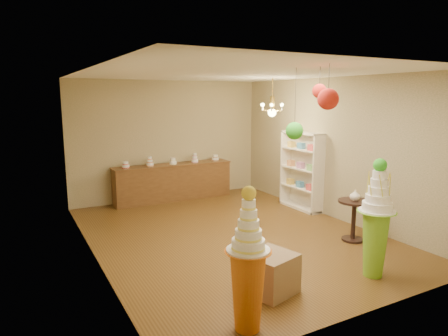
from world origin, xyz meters
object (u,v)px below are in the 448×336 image
round_table (354,215)px  pedestal_orange (248,277)px  sideboard (173,181)px  pedestal_green (376,228)px

round_table → pedestal_orange: bearing=-154.9°
pedestal_orange → sideboard: size_ratio=0.55×
pedestal_green → round_table: pedestal_green is taller
pedestal_green → pedestal_orange: size_ratio=1.05×
pedestal_green → round_table: 1.49m
pedestal_orange → sideboard: (1.39, 5.82, -0.15)m
sideboard → pedestal_orange: bearing=-103.4°
sideboard → round_table: size_ratio=4.03×
sideboard → round_table: bearing=-67.5°
pedestal_green → sideboard: (-0.95, 5.53, -0.24)m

